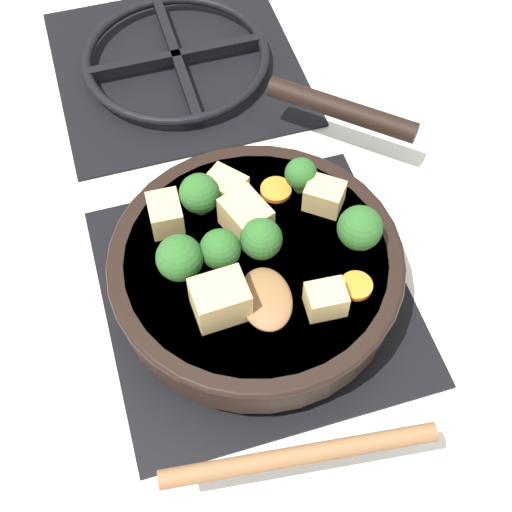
% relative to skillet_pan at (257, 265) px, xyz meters
% --- Properties ---
extents(ground_plane, '(2.40, 2.40, 0.00)m').
position_rel_skillet_pan_xyz_m(ground_plane, '(-0.00, -0.00, -0.05)').
color(ground_plane, silver).
extents(front_burner_grate, '(0.31, 0.31, 0.03)m').
position_rel_skillet_pan_xyz_m(front_burner_grate, '(-0.00, -0.00, -0.04)').
color(front_burner_grate, black).
rests_on(front_burner_grate, ground_plane).
extents(rear_burner_grate, '(0.31, 0.31, 0.03)m').
position_rel_skillet_pan_xyz_m(rear_burner_grate, '(-0.00, 0.36, -0.04)').
color(rear_burner_grate, black).
rests_on(rear_burner_grate, ground_plane).
extents(skillet_pan, '(0.37, 0.38, 0.05)m').
position_rel_skillet_pan_xyz_m(skillet_pan, '(0.00, 0.00, 0.00)').
color(skillet_pan, black).
rests_on(skillet_pan, front_burner_grate).
extents(wooden_spoon, '(0.23, 0.20, 0.02)m').
position_rel_skillet_pan_xyz_m(wooden_spoon, '(-0.02, -0.14, 0.03)').
color(wooden_spoon, brown).
rests_on(wooden_spoon, skillet_pan).
extents(tofu_cube_center_large, '(0.04, 0.03, 0.03)m').
position_rel_skillet_pan_xyz_m(tofu_cube_center_large, '(0.04, -0.07, 0.04)').
color(tofu_cube_center_large, '#DBB770').
rests_on(tofu_cube_center_large, skillet_pan).
extents(tofu_cube_near_handle, '(0.05, 0.05, 0.03)m').
position_rel_skillet_pan_xyz_m(tofu_cube_near_handle, '(-0.01, 0.07, 0.04)').
color(tofu_cube_near_handle, '#DBB770').
rests_on(tofu_cube_near_handle, skillet_pan).
extents(tofu_cube_east_chunk, '(0.03, 0.04, 0.03)m').
position_rel_skillet_pan_xyz_m(tofu_cube_east_chunk, '(-0.08, 0.06, 0.04)').
color(tofu_cube_east_chunk, '#DBB770').
rests_on(tofu_cube_east_chunk, skillet_pan).
extents(tofu_cube_west_chunk, '(0.05, 0.05, 0.03)m').
position_rel_skillet_pan_xyz_m(tofu_cube_west_chunk, '(0.08, 0.04, 0.04)').
color(tofu_cube_west_chunk, '#DBB770').
rests_on(tofu_cube_west_chunk, skillet_pan).
extents(tofu_cube_back_piece, '(0.05, 0.05, 0.04)m').
position_rel_skillet_pan_xyz_m(tofu_cube_back_piece, '(-0.00, 0.03, 0.04)').
color(tofu_cube_back_piece, '#DBB770').
rests_on(tofu_cube_back_piece, skillet_pan).
extents(tofu_cube_front_piece, '(0.05, 0.04, 0.04)m').
position_rel_skillet_pan_xyz_m(tofu_cube_front_piece, '(-0.05, -0.05, 0.04)').
color(tofu_cube_front_piece, '#DBB770').
rests_on(tofu_cube_front_piece, skillet_pan).
extents(broccoli_floret_near_spoon, '(0.04, 0.04, 0.05)m').
position_rel_skillet_pan_xyz_m(broccoli_floret_near_spoon, '(-0.04, 0.00, 0.05)').
color(broccoli_floret_near_spoon, '#709956').
rests_on(broccoli_floret_near_spoon, skillet_pan).
extents(broccoli_floret_center_top, '(0.03, 0.03, 0.04)m').
position_rel_skillet_pan_xyz_m(broccoli_floret_center_top, '(0.06, 0.06, 0.04)').
color(broccoli_floret_center_top, '#709956').
rests_on(broccoli_floret_center_top, skillet_pan).
extents(broccoli_floret_east_rim, '(0.04, 0.04, 0.05)m').
position_rel_skillet_pan_xyz_m(broccoli_floret_east_rim, '(-0.07, -0.01, 0.05)').
color(broccoli_floret_east_rim, '#709956').
rests_on(broccoli_floret_east_rim, skillet_pan).
extents(broccoli_floret_west_rim, '(0.04, 0.04, 0.05)m').
position_rel_skillet_pan_xyz_m(broccoli_floret_west_rim, '(0.00, -0.00, 0.05)').
color(broccoli_floret_west_rim, '#709956').
rests_on(broccoli_floret_west_rim, skillet_pan).
extents(broccoli_floret_north_edge, '(0.04, 0.04, 0.05)m').
position_rel_skillet_pan_xyz_m(broccoli_floret_north_edge, '(-0.04, 0.07, 0.05)').
color(broccoli_floret_north_edge, '#709956').
rests_on(broccoli_floret_north_edge, skillet_pan).
extents(broccoli_floret_south_cluster, '(0.04, 0.04, 0.05)m').
position_rel_skillet_pan_xyz_m(broccoli_floret_south_cluster, '(0.09, -0.02, 0.05)').
color(broccoli_floret_south_cluster, '#709956').
rests_on(broccoli_floret_south_cluster, skillet_pan).
extents(carrot_slice_orange_thin, '(0.03, 0.03, 0.01)m').
position_rel_skillet_pan_xyz_m(carrot_slice_orange_thin, '(0.08, -0.06, 0.02)').
color(carrot_slice_orange_thin, orange).
rests_on(carrot_slice_orange_thin, skillet_pan).
extents(carrot_slice_near_center, '(0.03, 0.03, 0.01)m').
position_rel_skillet_pan_xyz_m(carrot_slice_near_center, '(0.04, 0.07, 0.02)').
color(carrot_slice_near_center, orange).
rests_on(carrot_slice_near_center, skillet_pan).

